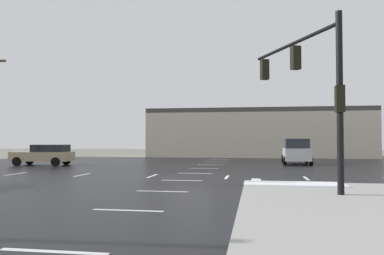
# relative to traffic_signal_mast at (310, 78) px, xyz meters

# --- Properties ---
(ground_plane) EXTENTS (120.00, 120.00, 0.00)m
(ground_plane) POSITION_rel_traffic_signal_mast_xyz_m (-5.54, 5.15, -4.29)
(ground_plane) COLOR slate
(road_asphalt) EXTENTS (44.00, 44.00, 0.02)m
(road_asphalt) POSITION_rel_traffic_signal_mast_xyz_m (-5.54, 5.15, -4.28)
(road_asphalt) COLOR black
(road_asphalt) RESTS_ON ground_plane
(snow_strip_curbside) EXTENTS (4.00, 1.60, 0.06)m
(snow_strip_curbside) POSITION_rel_traffic_signal_mast_xyz_m (-0.54, 1.15, -4.12)
(snow_strip_curbside) COLOR white
(snow_strip_curbside) RESTS_ON sidewalk_corner
(lane_markings) EXTENTS (36.15, 36.15, 0.01)m
(lane_markings) POSITION_rel_traffic_signal_mast_xyz_m (-4.34, 3.77, -4.27)
(lane_markings) COLOR silver
(lane_markings) RESTS_ON road_asphalt
(traffic_signal_mast) EXTENTS (2.82, 5.75, 6.17)m
(traffic_signal_mast) POSITION_rel_traffic_signal_mast_xyz_m (0.00, 0.00, 0.00)
(traffic_signal_mast) COLOR black
(traffic_signal_mast) RESTS_ON sidewalk_corner
(strip_building_background) EXTENTS (24.75, 8.00, 5.48)m
(strip_building_background) POSITION_rel_traffic_signal_mast_xyz_m (-1.78, 30.81, -1.56)
(strip_building_background) COLOR #BCB29E
(strip_building_background) RESTS_ON ground_plane
(sedan_tan) EXTENTS (4.59, 2.16, 1.58)m
(sedan_tan) POSITION_rel_traffic_signal_mast_xyz_m (-18.05, 12.48, -3.44)
(sedan_tan) COLOR tan
(sedan_tan) RESTS_ON road_asphalt
(suv_silver) EXTENTS (2.27, 4.88, 2.03)m
(suv_silver) POSITION_rel_traffic_signal_mast_xyz_m (1.19, 17.17, -3.20)
(suv_silver) COLOR #B7BABF
(suv_silver) RESTS_ON road_asphalt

